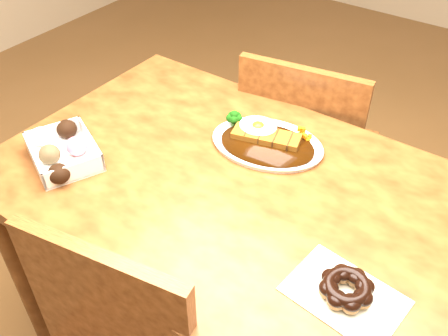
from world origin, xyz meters
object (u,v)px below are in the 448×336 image
Objects in this scene: donut_box at (62,150)px; pon_de_ring at (346,289)px; katsu_curry_plate at (266,140)px; table at (232,211)px; chair_far at (305,151)px.

pon_de_ring is at bearing 2.29° from donut_box.
donut_box is at bearing -138.22° from katsu_curry_plate.
table is at bearing 23.36° from donut_box.
katsu_curry_plate is 0.50m from pon_de_ring.
katsu_curry_plate is at bearing 94.46° from table.
donut_box is at bearing 54.01° from chair_far.
katsu_curry_plate is at bearing 87.21° from chair_far.
pon_de_ring is (0.42, -0.68, 0.29)m from chair_far.
katsu_curry_plate reaches higher than pon_de_ring.
katsu_curry_plate is (-0.01, 0.18, 0.11)m from table.
donut_box is 0.78m from pon_de_ring.
katsu_curry_plate is at bearing 139.71° from pon_de_ring.
donut_box reaches higher than pon_de_ring.
table is 5.10× the size of pon_de_ring.
chair_far is 3.70× the size of pon_de_ring.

